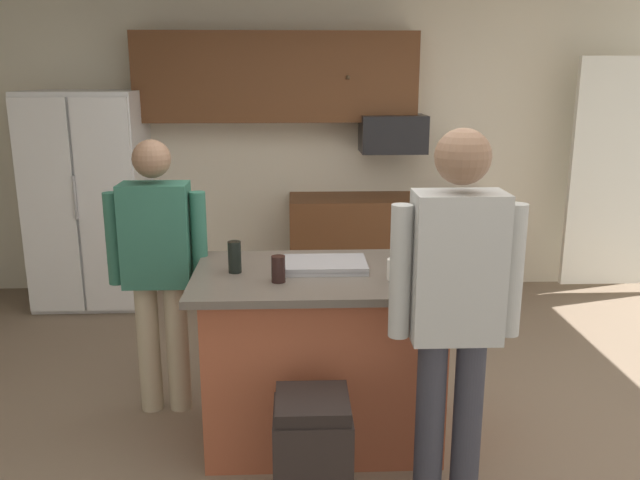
% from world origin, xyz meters
% --- Properties ---
extents(floor, '(7.04, 7.04, 0.00)m').
position_xyz_m(floor, '(0.00, 0.00, 0.00)').
color(floor, '#7F6B56').
rests_on(floor, ground).
extents(back_wall, '(6.40, 0.10, 2.60)m').
position_xyz_m(back_wall, '(0.00, 2.80, 1.30)').
color(back_wall, beige).
rests_on(back_wall, ground).
extents(french_door_window_panel, '(0.90, 0.06, 2.00)m').
position_xyz_m(french_door_window_panel, '(2.60, 2.40, 1.10)').
color(french_door_window_panel, white).
rests_on(french_door_window_panel, ground).
extents(cabinet_run_upper, '(2.40, 0.38, 0.75)m').
position_xyz_m(cabinet_run_upper, '(-0.40, 2.60, 1.93)').
color(cabinet_run_upper, brown).
extents(cabinet_run_lower, '(1.80, 0.63, 0.90)m').
position_xyz_m(cabinet_run_lower, '(0.60, 2.48, 0.45)').
color(cabinet_run_lower, brown).
rests_on(cabinet_run_lower, ground).
extents(refrigerator, '(0.93, 0.76, 1.82)m').
position_xyz_m(refrigerator, '(-2.00, 2.38, 0.91)').
color(refrigerator, white).
rests_on(refrigerator, ground).
extents(microwave_over_range, '(0.56, 0.40, 0.32)m').
position_xyz_m(microwave_over_range, '(0.60, 2.50, 1.45)').
color(microwave_over_range, black).
extents(kitchen_island, '(1.35, 0.88, 0.95)m').
position_xyz_m(kitchen_island, '(-0.11, 0.09, 0.48)').
color(kitchen_island, '#AD5638').
rests_on(kitchen_island, ground).
extents(person_elder_center, '(0.57, 0.22, 1.62)m').
position_xyz_m(person_elder_center, '(-1.04, 0.43, 0.93)').
color(person_elder_center, tan).
rests_on(person_elder_center, ground).
extents(person_host_foreground, '(0.57, 0.23, 1.76)m').
position_xyz_m(person_host_foreground, '(0.43, -0.58, 1.02)').
color(person_host_foreground, '#383842').
rests_on(person_host_foreground, ground).
extents(glass_stout_tall, '(0.07, 0.07, 0.13)m').
position_xyz_m(glass_stout_tall, '(-0.34, -0.07, 1.02)').
color(glass_stout_tall, black).
rests_on(glass_stout_tall, kitchen_island).
extents(glass_short_whisky, '(0.07, 0.07, 0.17)m').
position_xyz_m(glass_short_whisky, '(-0.57, 0.10, 1.04)').
color(glass_short_whisky, black).
rests_on(glass_short_whisky, kitchen_island).
extents(mug_ceramic_white, '(0.13, 0.08, 0.11)m').
position_xyz_m(mug_ceramic_white, '(0.25, -0.05, 1.01)').
color(mug_ceramic_white, white).
rests_on(mug_ceramic_white, kitchen_island).
extents(tumbler_amber, '(0.07, 0.07, 0.16)m').
position_xyz_m(tumbler_amber, '(0.27, -0.18, 1.03)').
color(tumbler_amber, black).
rests_on(tumbler_amber, kitchen_island).
extents(glass_dark_ale, '(0.06, 0.06, 0.13)m').
position_xyz_m(glass_dark_ale, '(0.32, 0.27, 1.02)').
color(glass_dark_ale, black).
rests_on(glass_dark_ale, kitchen_island).
extents(serving_tray, '(0.44, 0.30, 0.04)m').
position_xyz_m(serving_tray, '(-0.10, 0.15, 0.97)').
color(serving_tray, '#B7B7BC').
rests_on(serving_tray, kitchen_island).
extents(trash_bin, '(0.34, 0.34, 0.61)m').
position_xyz_m(trash_bin, '(-0.19, -0.63, 0.30)').
color(trash_bin, black).
rests_on(trash_bin, ground).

